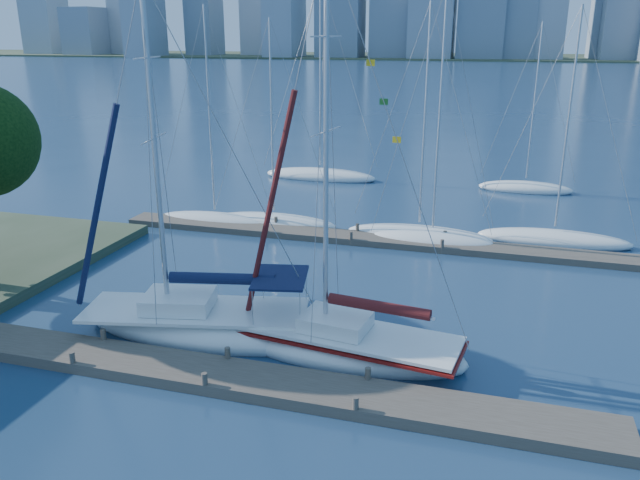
# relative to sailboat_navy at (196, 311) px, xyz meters

# --- Properties ---
(ground) EXTENTS (700.00, 700.00, 0.00)m
(ground) POSITION_rel_sailboat_navy_xyz_m (2.24, -2.96, -1.00)
(ground) COLOR #163349
(ground) RESTS_ON ground
(near_dock) EXTENTS (26.00, 2.00, 0.40)m
(near_dock) POSITION_rel_sailboat_navy_xyz_m (2.24, -2.96, -0.80)
(near_dock) COLOR #4C4338
(near_dock) RESTS_ON ground
(far_dock) EXTENTS (30.00, 1.80, 0.36)m
(far_dock) POSITION_rel_sailboat_navy_xyz_m (4.24, 13.04, -0.82)
(far_dock) COLOR #4C4338
(far_dock) RESTS_ON ground
(far_shore) EXTENTS (800.00, 100.00, 1.50)m
(far_shore) POSITION_rel_sailboat_navy_xyz_m (2.24, 317.04, -1.00)
(far_shore) COLOR #38472D
(far_shore) RESTS_ON ground
(sailboat_navy) EXTENTS (9.66, 4.89, 13.68)m
(sailboat_navy) POSITION_rel_sailboat_navy_xyz_m (0.00, 0.00, 0.00)
(sailboat_navy) COLOR white
(sailboat_navy) RESTS_ON ground
(sailboat_maroon) EXTENTS (8.72, 3.79, 14.54)m
(sailboat_maroon) POSITION_rel_sailboat_navy_xyz_m (6.16, -0.05, 0.15)
(sailboat_maroon) COLOR white
(sailboat_maroon) RESTS_ON ground
(bg_boat_0) EXTENTS (7.58, 2.33, 13.08)m
(bg_boat_0) POSITION_rel_sailboat_navy_xyz_m (-5.85, 14.05, -0.76)
(bg_boat_0) COLOR white
(bg_boat_0) RESTS_ON ground
(bg_boat_1) EXTENTS (7.93, 2.28, 12.40)m
(bg_boat_1) POSITION_rel_sailboat_navy_xyz_m (-2.18, 14.67, -0.76)
(bg_boat_1) COLOR white
(bg_boat_1) RESTS_ON ground
(bg_boat_2) EXTENTS (8.60, 4.26, 13.15)m
(bg_boat_2) POSITION_rel_sailboat_navy_xyz_m (6.72, 14.45, -0.74)
(bg_boat_2) COLOR white
(bg_boat_2) RESTS_ON ground
(bg_boat_3) EXTENTS (7.26, 4.74, 13.98)m
(bg_boat_3) POSITION_rel_sailboat_navy_xyz_m (7.57, 13.68, -0.73)
(bg_boat_3) COLOR white
(bg_boat_3) RESTS_ON ground
(bg_boat_4) EXTENTS (8.60, 4.53, 12.95)m
(bg_boat_4) POSITION_rel_sailboat_navy_xyz_m (14.11, 15.82, -0.75)
(bg_boat_4) COLOR white
(bg_boat_4) RESTS_ON ground
(bg_boat_6) EXTENTS (9.53, 4.60, 15.57)m
(bg_boat_6) POSITION_rel_sailboat_navy_xyz_m (-3.07, 27.94, -0.70)
(bg_boat_6) COLOR white
(bg_boat_6) RESTS_ON ground
(bg_boat_7) EXTENTS (7.00, 2.86, 12.36)m
(bg_boat_7) POSITION_rel_sailboat_navy_xyz_m (12.84, 28.16, -0.74)
(bg_boat_7) COLOR white
(bg_boat_7) RESTS_ON ground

